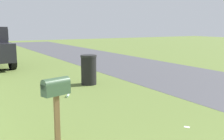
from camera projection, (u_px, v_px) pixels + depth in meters
name	position (u px, v px, depth m)	size (l,w,h in m)	color
mailbox	(56.00, 91.00, 4.94)	(0.34, 0.56, 1.22)	brown
trash_bin	(89.00, 70.00, 9.93)	(0.59, 0.59, 1.09)	black
litter_wrapper_midfield_b	(187.00, 127.00, 5.80)	(0.12, 0.08, 0.01)	silver
litter_bottle_midfield_a	(68.00, 96.00, 8.25)	(0.07, 0.07, 0.22)	#B2D8BF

